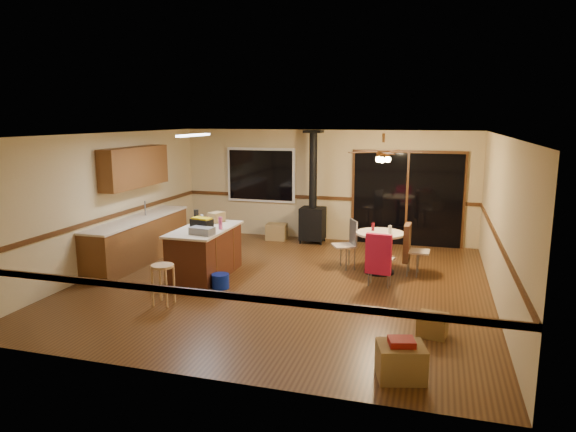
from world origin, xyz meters
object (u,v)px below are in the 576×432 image
at_px(bar_stool, 163,285).
at_px(box_corner_a, 401,362).
at_px(chair_left, 349,238).
at_px(chair_right, 408,243).
at_px(kitchen_island, 205,252).
at_px(chair_near, 379,254).
at_px(toolbox_black, 202,225).
at_px(box_corner_b, 432,325).
at_px(blue_bucket, 220,281).
at_px(toolbox_grey, 202,231).
at_px(dining_table, 380,245).
at_px(box_under_window, 276,232).
at_px(wood_stove, 313,212).

bearing_deg(bar_stool, box_corner_a, -19.74).
xyz_separation_m(bar_stool, chair_left, (2.45, 2.77, 0.27)).
bearing_deg(chair_left, chair_right, -4.61).
distance_m(chair_left, box_corner_a, 4.32).
height_order(kitchen_island, chair_near, chair_near).
xyz_separation_m(toolbox_black, chair_near, (3.08, 0.43, -0.41)).
xyz_separation_m(chair_left, chair_right, (1.12, -0.09, 0.01)).
relative_size(chair_right, box_corner_b, 1.88).
relative_size(blue_bucket, chair_left, 0.55).
height_order(chair_left, chair_right, same).
xyz_separation_m(toolbox_black, bar_stool, (-0.05, -1.31, -0.69)).
xyz_separation_m(toolbox_grey, box_corner_a, (3.55, -2.39, -0.77)).
relative_size(toolbox_black, box_corner_a, 0.74).
distance_m(dining_table, box_under_window, 3.35).
height_order(wood_stove, chair_left, wood_stove).
height_order(bar_stool, chair_near, chair_near).
bearing_deg(toolbox_grey, blue_bucket, -14.36).
relative_size(bar_stool, chair_right, 0.92).
relative_size(dining_table, box_under_window, 1.89).
xyz_separation_m(chair_left, box_corner_b, (1.61, -2.83, -0.44)).
bearing_deg(box_corner_a, toolbox_black, 144.22).
relative_size(wood_stove, box_corner_b, 6.77).
height_order(chair_near, box_corner_b, chair_near).
relative_size(dining_table, box_corner_b, 2.42).
bearing_deg(blue_bucket, chair_left, 43.50).
relative_size(blue_bucket, box_under_window, 0.63).
xyz_separation_m(blue_bucket, box_corner_b, (3.52, -1.02, 0.03)).
bearing_deg(box_corner_b, bar_stool, 179.19).
bearing_deg(chair_left, toolbox_black, -148.61).
distance_m(kitchen_island, box_under_window, 3.14).
bearing_deg(kitchen_island, chair_right, 17.74).
xyz_separation_m(wood_stove, chair_right, (2.28, -1.90, -0.13)).
bearing_deg(box_corner_a, wood_stove, 112.34).
relative_size(chair_near, chair_right, 1.00).
bearing_deg(kitchen_island, toolbox_grey, -68.78).
distance_m(kitchen_island, chair_near, 3.15).
distance_m(dining_table, chair_right, 0.52).
bearing_deg(chair_left, blue_bucket, -136.50).
distance_m(wood_stove, toolbox_grey, 3.71).
xyz_separation_m(blue_bucket, chair_left, (1.91, 1.81, 0.46)).
bearing_deg(bar_stool, box_corner_b, -0.81).
bearing_deg(toolbox_black, chair_left, 31.39).
xyz_separation_m(kitchen_island, chair_right, (3.58, 1.15, 0.14)).
height_order(toolbox_grey, toolbox_black, toolbox_black).
xyz_separation_m(wood_stove, bar_stool, (-1.29, -4.59, -0.41)).
height_order(bar_stool, box_corner_b, bar_stool).
relative_size(bar_stool, dining_table, 0.71).
distance_m(toolbox_black, chair_left, 2.84).
height_order(chair_right, box_corner_a, chair_right).
height_order(bar_stool, chair_left, chair_left).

